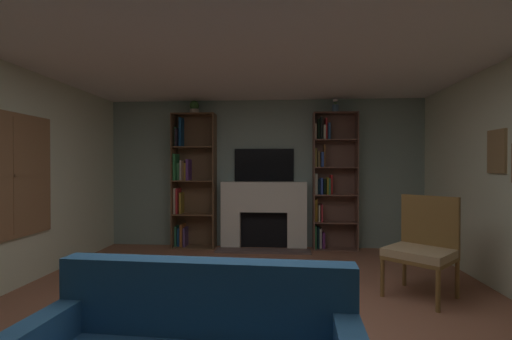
% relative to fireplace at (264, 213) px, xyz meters
% --- Properties ---
extents(ground_plane, '(7.88, 7.88, 0.00)m').
position_rel_fireplace_xyz_m(ground_plane, '(0.00, -3.16, -0.60)').
color(ground_plane, '#955E47').
extents(wall_back_accent, '(5.51, 0.06, 2.54)m').
position_rel_fireplace_xyz_m(wall_back_accent, '(0.00, 0.16, 0.66)').
color(wall_back_accent, gray).
rests_on(wall_back_accent, ground_plane).
extents(ceiling, '(5.51, 6.69, 0.06)m').
position_rel_fireplace_xyz_m(ceiling, '(0.00, -3.16, 1.96)').
color(ceiling, white).
rests_on(ceiling, wall_back_accent).
extents(fireplace, '(1.54, 0.55, 1.13)m').
position_rel_fireplace_xyz_m(fireplace, '(0.00, 0.00, 0.00)').
color(fireplace, white).
rests_on(fireplace, ground_plane).
extents(tv, '(1.02, 0.06, 0.56)m').
position_rel_fireplace_xyz_m(tv, '(0.00, 0.10, 0.81)').
color(tv, black).
rests_on(tv, fireplace).
extents(bookshelf_left, '(0.73, 0.33, 2.29)m').
position_rel_fireplace_xyz_m(bookshelf_left, '(-1.28, 0.01, 0.51)').
color(bookshelf_left, brown).
rests_on(bookshelf_left, ground_plane).
extents(bookshelf_right, '(0.73, 0.28, 2.29)m').
position_rel_fireplace_xyz_m(bookshelf_right, '(1.11, 0.03, 0.54)').
color(bookshelf_right, brown).
rests_on(bookshelf_right, ground_plane).
extents(potted_plant, '(0.16, 0.16, 0.22)m').
position_rel_fireplace_xyz_m(potted_plant, '(-1.19, -0.02, 1.79)').
color(potted_plant, beige).
rests_on(potted_plant, bookshelf_left).
extents(vase_with_flowers, '(0.11, 0.11, 0.23)m').
position_rel_fireplace_xyz_m(vase_with_flowers, '(1.19, -0.02, 1.78)').
color(vase_with_flowers, '#4F739E').
rests_on(vase_with_flowers, bookshelf_right).
extents(armchair, '(0.83, 0.83, 1.06)m').
position_rel_fireplace_xyz_m(armchair, '(1.82, -2.12, -0.06)').
color(armchair, brown).
rests_on(armchair, ground_plane).
extents(coffee_table, '(0.90, 0.50, 0.36)m').
position_rel_fireplace_xyz_m(coffee_table, '(-0.16, -3.53, -0.29)').
color(coffee_table, '#87644E').
rests_on(coffee_table, ground_plane).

